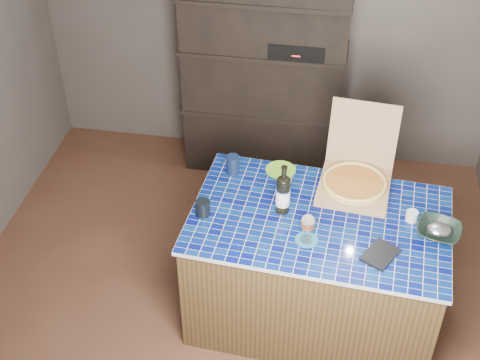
% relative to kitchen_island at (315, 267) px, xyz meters
% --- Properties ---
extents(room, '(3.50, 3.50, 3.50)m').
position_rel_kitchen_island_xyz_m(room, '(-0.54, 0.01, 0.85)').
color(room, '#523323').
rests_on(room, ground).
extents(shelving_unit, '(1.20, 0.41, 1.80)m').
position_rel_kitchen_island_xyz_m(shelving_unit, '(-0.54, 1.54, 0.50)').
color(shelving_unit, black).
rests_on(shelving_unit, floor).
extents(kitchen_island, '(1.53, 1.03, 0.80)m').
position_rel_kitchen_island_xyz_m(kitchen_island, '(0.00, 0.00, 0.00)').
color(kitchen_island, '#48331C').
rests_on(kitchen_island, floor).
extents(pizza_box, '(0.46, 0.54, 0.45)m').
position_rel_kitchen_island_xyz_m(pizza_box, '(0.18, 0.31, 0.47)').
color(pizza_box, '#9D7851').
rests_on(pizza_box, kitchen_island).
extents(mead_bottle, '(0.09, 0.09, 0.32)m').
position_rel_kitchen_island_xyz_m(mead_bottle, '(-0.22, 0.03, 0.53)').
color(mead_bottle, black).
rests_on(mead_bottle, kitchen_island).
extents(teal_trivet, '(0.13, 0.13, 0.01)m').
position_rel_kitchen_island_xyz_m(teal_trivet, '(-0.06, -0.19, 0.40)').
color(teal_trivet, '#17607B').
rests_on(teal_trivet, kitchen_island).
extents(wine_glass, '(0.08, 0.08, 0.18)m').
position_rel_kitchen_island_xyz_m(wine_glass, '(-0.06, -0.19, 0.53)').
color(wine_glass, white).
rests_on(wine_glass, teal_trivet).
extents(tumbler, '(0.09, 0.09, 0.09)m').
position_rel_kitchen_island_xyz_m(tumbler, '(-0.66, -0.08, 0.45)').
color(tumbler, black).
rests_on(tumbler, kitchen_island).
extents(dvd_case, '(0.23, 0.25, 0.02)m').
position_rel_kitchen_island_xyz_m(dvd_case, '(0.34, -0.25, 0.41)').
color(dvd_case, black).
rests_on(dvd_case, kitchen_island).
extents(bowl, '(0.29, 0.29, 0.06)m').
position_rel_kitchen_island_xyz_m(bowl, '(0.65, -0.03, 0.43)').
color(bowl, black).
rests_on(bowl, kitchen_island).
extents(foil_contents, '(0.14, 0.11, 0.06)m').
position_rel_kitchen_island_xyz_m(foil_contents, '(0.65, -0.03, 0.44)').
color(foil_contents, '#AEACB8').
rests_on(foil_contents, bowl).
extents(white_jar, '(0.07, 0.07, 0.06)m').
position_rel_kitchen_island_xyz_m(white_jar, '(0.51, 0.07, 0.43)').
color(white_jar, silver).
rests_on(white_jar, kitchen_island).
extents(navy_cup, '(0.08, 0.08, 0.12)m').
position_rel_kitchen_island_xyz_m(navy_cup, '(-0.56, 0.33, 0.46)').
color(navy_cup, black).
rests_on(navy_cup, kitchen_island).
extents(green_trivet, '(0.19, 0.19, 0.01)m').
position_rel_kitchen_island_xyz_m(green_trivet, '(-0.27, 0.41, 0.40)').
color(green_trivet, '#74BC28').
rests_on(green_trivet, kitchen_island).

